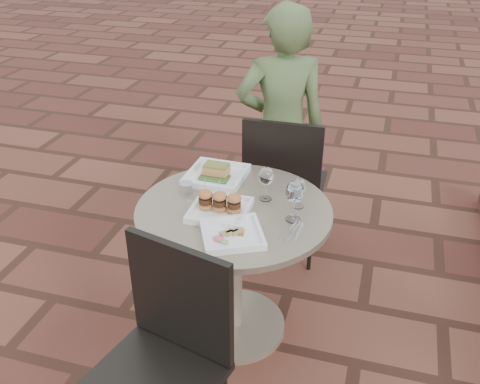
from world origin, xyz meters
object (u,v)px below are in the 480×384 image
(plate_sliders, at_px, (220,206))
(plate_tuna, at_px, (232,234))
(cafe_table, at_px, (234,252))
(chair_far, at_px, (284,178))
(plate_salmon, at_px, (216,174))
(chair_near, at_px, (165,346))
(diner, at_px, (281,130))

(plate_sliders, xyz_separation_m, plate_tuna, (0.11, -0.16, -0.02))
(cafe_table, xyz_separation_m, chair_far, (0.09, 0.69, 0.07))
(cafe_table, bearing_deg, plate_salmon, 123.56)
(chair_near, xyz_separation_m, plate_tuna, (0.10, 0.49, 0.20))
(chair_far, height_order, diner, diner)
(diner, xyz_separation_m, plate_tuna, (0.04, -1.13, 0.00))
(cafe_table, height_order, diner, diner)
(plate_salmon, height_order, plate_tuna, plate_salmon)
(chair_far, bearing_deg, diner, -72.95)
(chair_near, bearing_deg, plate_tuna, 92.04)
(chair_near, xyz_separation_m, plate_salmon, (-0.12, 0.96, 0.20))
(cafe_table, xyz_separation_m, plate_salmon, (-0.17, 0.25, 0.27))
(chair_far, distance_m, plate_tuna, 0.93)
(plate_salmon, distance_m, plate_tuna, 0.53)
(plate_tuna, bearing_deg, plate_salmon, 115.58)
(chair_near, relative_size, plate_sliders, 3.56)
(cafe_table, distance_m, plate_tuna, 0.35)
(plate_sliders, bearing_deg, cafe_table, 50.05)
(plate_tuna, bearing_deg, chair_near, -102.00)
(plate_salmon, bearing_deg, chair_far, 59.18)
(diner, bearing_deg, cafe_table, 66.72)
(cafe_table, bearing_deg, diner, 88.98)
(chair_far, height_order, plate_tuna, chair_far)
(cafe_table, height_order, plate_salmon, plate_salmon)
(diner, bearing_deg, plate_salmon, 52.08)
(plate_salmon, height_order, plate_sliders, plate_sliders)
(cafe_table, relative_size, plate_salmon, 3.12)
(cafe_table, distance_m, diner, 0.95)
(cafe_table, distance_m, chair_far, 0.70)
(chair_far, relative_size, diner, 0.63)
(cafe_table, distance_m, plate_salmon, 0.41)
(cafe_table, bearing_deg, plate_sliders, -129.95)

